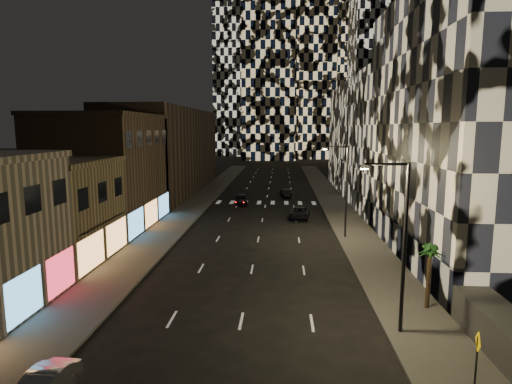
# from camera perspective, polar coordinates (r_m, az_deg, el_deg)

# --- Properties ---
(sidewalk_left) EXTENTS (4.00, 120.00, 0.15)m
(sidewalk_left) POSITION_cam_1_polar(r_m,az_deg,el_deg) (63.93, -7.67, -1.25)
(sidewalk_left) COLOR #47443F
(sidewalk_left) RESTS_ON ground
(sidewalk_right) EXTENTS (4.00, 120.00, 0.15)m
(sidewalk_right) POSITION_cam_1_polar(r_m,az_deg,el_deg) (63.24, 10.42, -1.43)
(sidewalk_right) COLOR #47443F
(sidewalk_right) RESTS_ON ground
(curb_left) EXTENTS (0.20, 120.00, 0.15)m
(curb_left) POSITION_cam_1_polar(r_m,az_deg,el_deg) (63.57, -5.81, -1.28)
(curb_left) COLOR #4C4C47
(curb_left) RESTS_ON ground
(curb_right) EXTENTS (0.20, 120.00, 0.15)m
(curb_right) POSITION_cam_1_polar(r_m,az_deg,el_deg) (63.02, 8.53, -1.42)
(curb_right) COLOR #4C4C47
(curb_right) RESTS_ON ground
(retail_tan) EXTENTS (10.00, 10.00, 8.00)m
(retail_tan) POSITION_cam_1_polar(r_m,az_deg,el_deg) (38.64, -26.50, -2.60)
(retail_tan) COLOR olive
(retail_tan) RESTS_ON ground
(retail_brown) EXTENTS (10.00, 15.00, 12.00)m
(retail_brown) POSITION_cam_1_polar(r_m,az_deg,el_deg) (49.46, -19.49, 2.41)
(retail_brown) COLOR #4D3C2C
(retail_brown) RESTS_ON ground
(retail_filler_left) EXTENTS (10.00, 40.00, 14.00)m
(retail_filler_left) POSITION_cam_1_polar(r_m,az_deg,el_deg) (74.45, -11.62, 5.39)
(retail_filler_left) COLOR #4D3C2C
(retail_filler_left) RESTS_ON ground
(midrise_right) EXTENTS (16.00, 25.00, 22.00)m
(midrise_right) POSITION_cam_1_polar(r_m,az_deg,el_deg) (40.46, 29.78, 7.62)
(midrise_right) COLOR #232326
(midrise_right) RESTS_ON ground
(midrise_base) EXTENTS (0.60, 25.00, 3.00)m
(midrise_base) POSITION_cam_1_polar(r_m,az_deg,el_deg) (38.85, 18.45, -5.85)
(midrise_base) COLOR #383838
(midrise_base) RESTS_ON ground
(plinth_right) EXTENTS (2.00, 8.00, 2.00)m
(plinth_right) POSITION_cam_1_polar(r_m,az_deg,el_deg) (24.64, 30.38, -16.28)
(plinth_right) COLOR #383838
(plinth_right) RESTS_ON ground
(midrise_filler_right) EXTENTS (16.00, 40.00, 18.00)m
(midrise_filler_right) POSITION_cam_1_polar(r_m,az_deg,el_deg) (71.12, 18.00, 6.62)
(midrise_filler_right) COLOR #232326
(midrise_filler_right) RESTS_ON ground
(tower_right_mid) EXTENTS (20.00, 20.00, 100.00)m
(tower_right_mid) POSITION_cam_1_polar(r_m,az_deg,el_deg) (155.46, 16.79, 22.77)
(tower_right_mid) COLOR black
(tower_right_mid) RESTS_ON ground
(tower_left_back) EXTENTS (24.00, 24.00, 120.00)m
(tower_left_back) POSITION_cam_1_polar(r_m,az_deg,el_deg) (184.08, -1.28, 24.01)
(tower_left_back) COLOR black
(tower_left_back) RESTS_ON ground
(tower_center_low) EXTENTS (18.00, 18.00, 95.00)m
(tower_center_low) POSITION_cam_1_polar(r_m,az_deg,el_deg) (156.24, 1.88, 22.09)
(tower_center_low) COLOR black
(tower_center_low) RESTS_ON ground
(streetlight_near) EXTENTS (2.55, 0.25, 9.00)m
(streetlight_near) POSITION_cam_1_polar(r_m,az_deg,el_deg) (23.34, 18.68, -5.57)
(streetlight_near) COLOR black
(streetlight_near) RESTS_ON sidewalk_right
(streetlight_far) EXTENTS (2.55, 0.25, 9.00)m
(streetlight_far) POSITION_cam_1_polar(r_m,az_deg,el_deg) (42.64, 11.66, 0.94)
(streetlight_far) COLOR black
(streetlight_far) RESTS_ON sidewalk_right
(car_dark_midlane) EXTENTS (2.26, 4.56, 1.49)m
(car_dark_midlane) POSITION_cam_1_polar(r_m,az_deg,el_deg) (61.31, -1.99, -0.97)
(car_dark_midlane) COLOR black
(car_dark_midlane) RESTS_ON ground
(car_dark_oncoming) EXTENTS (2.16, 4.56, 1.28)m
(car_dark_oncoming) POSITION_cam_1_polar(r_m,az_deg,el_deg) (68.24, 4.02, -0.10)
(car_dark_oncoming) COLOR black
(car_dark_oncoming) RESTS_ON ground
(car_dark_rightlane) EXTENTS (2.84, 5.10, 1.35)m
(car_dark_rightlane) POSITION_cam_1_polar(r_m,az_deg,el_deg) (51.86, 5.81, -2.84)
(car_dark_rightlane) COLOR black
(car_dark_rightlane) RESTS_ON ground
(ped_sign) EXTENTS (0.27, 0.86, 2.63)m
(ped_sign) POSITION_cam_1_polar(r_m,az_deg,el_deg) (20.43, 27.40, -18.37)
(ped_sign) COLOR black
(ped_sign) RESTS_ON sidewalk_right
(palm_tree) EXTENTS (1.97, 1.99, 3.91)m
(palm_tree) POSITION_cam_1_polar(r_m,az_deg,el_deg) (27.58, 22.17, -7.86)
(palm_tree) COLOR #47331E
(palm_tree) RESTS_ON sidewalk_right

